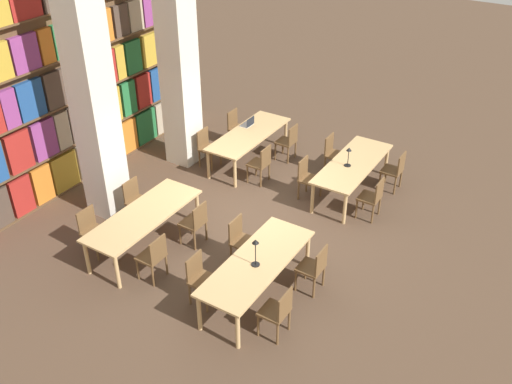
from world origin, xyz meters
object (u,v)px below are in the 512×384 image
object	(u,v)px
chair_0	(278,311)
chair_15	(237,127)
chair_5	(308,177)
chair_8	(154,256)
chair_1	(201,278)
reading_table_1	(353,166)
chair_7	(333,153)
chair_6	(395,170)
chair_11	(136,200)
reading_table_3	(249,136)
pillar_left	(88,69)
chair_9	(93,230)
chair_13	(207,147)
laptop	(248,124)
chair_3	(241,239)
desk_lamp_0	(256,248)
chair_10	(195,222)
reading_table_2	(144,217)
chair_2	(314,267)
chair_4	(372,197)
desk_lamp_1	(349,154)
chair_12	(261,163)
reading_table_0	(257,265)
pillar_center	(176,33)

from	to	relation	value
chair_0	chair_15	bearing A→B (deg)	39.03
chair_5	chair_8	world-z (taller)	same
chair_1	reading_table_1	distance (m)	4.42
chair_7	chair_8	xyz separation A→B (m)	(-4.94, 1.02, 0.00)
chair_6	chair_8	world-z (taller)	same
chair_11	reading_table_3	bearing A→B (deg)	169.30
pillar_left	chair_9	distance (m)	2.87
chair_13	laptop	distance (m)	1.12
chair_3	desk_lamp_0	xyz separation A→B (m)	(-0.72, -0.74, 0.60)
chair_1	chair_10	distance (m)	1.56
chair_7	reading_table_2	world-z (taller)	chair_7
chair_2	chair_10	distance (m)	2.45
reading_table_1	reading_table_3	distance (m)	2.58
chair_4	chair_13	xyz separation A→B (m)	(0.00, 4.01, 0.00)
chair_1	chair_8	bearing A→B (deg)	-91.36
desk_lamp_1	chair_10	xyz separation A→B (m)	(-2.98, 1.69, -0.54)
chair_6	chair_12	world-z (taller)	same
pillar_left	reading_table_3	distance (m)	4.17
reading_table_1	chair_9	distance (m)	5.37
desk_lamp_1	chair_13	distance (m)	3.32
chair_9	chair_12	bearing A→B (deg)	160.39
reading_table_0	chair_3	bearing A→B (deg)	48.92
chair_10	chair_9	bearing A→B (deg)	129.18
chair_15	desk_lamp_1	bearing A→B (deg)	76.83
chair_3	chair_6	xyz separation A→B (m)	(3.77, -1.45, 0.00)
chair_8	laptop	size ratio (longest dim) A/B	2.76
reading_table_3	chair_13	xyz separation A→B (m)	(-0.64, 0.72, -0.18)
reading_table_3	chair_13	bearing A→B (deg)	131.86
chair_15	pillar_left	bearing A→B (deg)	-9.36
pillar_center	chair_2	xyz separation A→B (m)	(-2.47, -4.62, -2.52)
laptop	chair_7	bearing A→B (deg)	97.42
chair_7	chair_15	size ratio (longest dim) A/B	1.00
chair_8	chair_11	xyz separation A→B (m)	(1.17, 1.43, 0.00)
chair_8	laptop	world-z (taller)	laptop
chair_1	desk_lamp_1	world-z (taller)	desk_lamp_1
chair_13	laptop	world-z (taller)	laptop
chair_7	chair_8	size ratio (longest dim) A/B	1.00
chair_7	chair_12	distance (m)	1.69
chair_1	chair_4	distance (m)	3.99
chair_7	chair_15	world-z (taller)	same
chair_11	chair_13	world-z (taller)	same
chair_2	laptop	world-z (taller)	laptop
chair_5	chair_15	size ratio (longest dim) A/B	1.00
chair_6	chair_1	bearing A→B (deg)	163.77
chair_6	chair_10	distance (m)	4.50
chair_7	chair_0	bearing A→B (deg)	16.01
reading_table_0	pillar_center	bearing A→B (deg)	51.62
chair_9	laptop	bearing A→B (deg)	175.59
chair_7	chair_8	world-z (taller)	same
chair_4	chair_5	distance (m)	1.43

